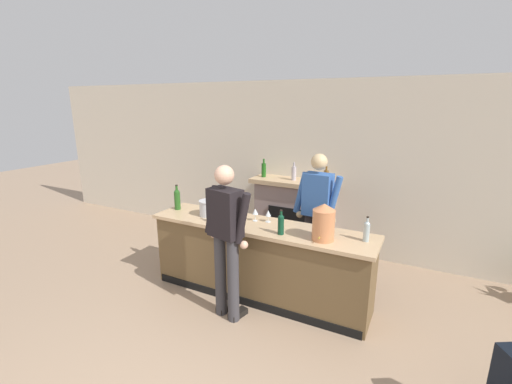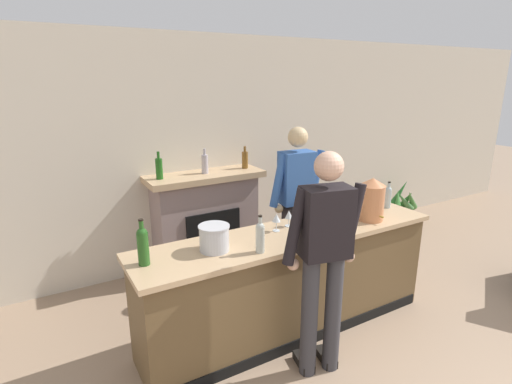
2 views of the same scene
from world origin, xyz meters
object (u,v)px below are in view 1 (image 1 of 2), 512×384
(person_bartender, at_px, (317,213))
(copper_dispenser, at_px, (324,222))
(ice_bucket_steel, at_px, (208,208))
(wine_bottle_riesling_slim, at_px, (177,198))
(wine_bottle_burgundy_dark, at_px, (367,230))
(wine_glass_by_dispenser, at_px, (268,214))
(wine_bottle_rose_blush, at_px, (281,223))
(wine_bottle_cabernet_heavy, at_px, (218,213))
(wine_glass_front_right, at_px, (255,212))
(person_customer, at_px, (226,237))
(fireplace_stone, at_px, (293,214))

(person_bartender, relative_size, copper_dispenser, 4.36)
(ice_bucket_steel, bearing_deg, wine_bottle_riesling_slim, 176.70)
(wine_bottle_burgundy_dark, xyz_separation_m, wine_glass_by_dispenser, (-1.19, 0.07, -0.02))
(wine_bottle_rose_blush, bearing_deg, copper_dispenser, 7.47)
(ice_bucket_steel, height_order, wine_bottle_cabernet_heavy, wine_bottle_cabernet_heavy)
(wine_bottle_riesling_slim, relative_size, wine_bottle_rose_blush, 1.22)
(ice_bucket_steel, bearing_deg, wine_bottle_cabernet_heavy, -35.72)
(copper_dispenser, distance_m, wine_glass_by_dispenser, 0.81)
(person_bartender, height_order, wine_bottle_riesling_slim, person_bartender)
(wine_bottle_rose_blush, distance_m, wine_glass_front_right, 0.53)
(person_bartender, height_order, wine_glass_front_right, person_bartender)
(wine_bottle_cabernet_heavy, bearing_deg, person_bartender, 41.78)
(person_customer, xyz_separation_m, ice_bucket_steel, (-0.63, 0.57, 0.08))
(wine_bottle_riesling_slim, bearing_deg, person_bartender, 19.17)
(ice_bucket_steel, xyz_separation_m, wine_bottle_riesling_slim, (-0.54, 0.03, 0.05))
(person_customer, distance_m, wine_bottle_cabernet_heavy, 0.50)
(wine_bottle_cabernet_heavy, bearing_deg, wine_glass_by_dispenser, 34.23)
(wine_bottle_burgundy_dark, distance_m, wine_glass_by_dispenser, 1.19)
(wine_glass_by_dispenser, bearing_deg, person_customer, -103.82)
(person_customer, distance_m, wine_bottle_burgundy_dark, 1.51)
(person_customer, xyz_separation_m, person_bartender, (0.63, 1.22, 0.00))
(fireplace_stone, bearing_deg, person_bartender, -52.91)
(wine_bottle_cabernet_heavy, height_order, wine_glass_front_right, wine_bottle_cabernet_heavy)
(wine_bottle_burgundy_dark, bearing_deg, wine_glass_by_dispenser, 176.55)
(fireplace_stone, xyz_separation_m, person_customer, (0.04, -2.12, 0.38))
(person_bartender, bearing_deg, ice_bucket_steel, -152.44)
(wine_bottle_burgundy_dark, relative_size, wine_glass_front_right, 1.74)
(wine_bottle_cabernet_heavy, xyz_separation_m, wine_glass_by_dispenser, (0.51, 0.35, -0.03))
(wine_bottle_cabernet_heavy, distance_m, wine_glass_by_dispenser, 0.62)
(ice_bucket_steel, distance_m, wine_bottle_riesling_slim, 0.54)
(fireplace_stone, height_order, wine_glass_by_dispenser, fireplace_stone)
(wine_bottle_rose_blush, height_order, wine_bottle_burgundy_dark, wine_bottle_rose_blush)
(person_bartender, xyz_separation_m, wine_glass_by_dispenser, (-0.46, -0.52, 0.08))
(ice_bucket_steel, xyz_separation_m, wine_bottle_rose_blush, (1.10, -0.17, 0.02))
(ice_bucket_steel, relative_size, wine_glass_front_right, 1.53)
(ice_bucket_steel, bearing_deg, wine_bottle_burgundy_dark, 1.89)
(wine_bottle_riesling_slim, distance_m, wine_bottle_rose_blush, 1.65)
(wine_bottle_rose_blush, bearing_deg, fireplace_stone, 106.73)
(fireplace_stone, distance_m, wine_bottle_burgundy_dark, 2.10)
(wine_bottle_riesling_slim, relative_size, wine_bottle_burgundy_dark, 1.26)
(person_bartender, bearing_deg, person_customer, -117.35)
(wine_bottle_rose_blush, xyz_separation_m, wine_bottle_burgundy_dark, (0.89, 0.23, -0.00))
(fireplace_stone, height_order, copper_dispenser, fireplace_stone)
(fireplace_stone, height_order, wine_bottle_riesling_slim, fireplace_stone)
(person_customer, relative_size, wine_bottle_riesling_slim, 5.09)
(fireplace_stone, relative_size, wine_bottle_burgundy_dark, 5.38)
(person_bartender, relative_size, wine_bottle_riesling_slim, 5.09)
(ice_bucket_steel, xyz_separation_m, wine_glass_by_dispenser, (0.80, 0.14, 0.00))
(person_bartender, bearing_deg, wine_bottle_burgundy_dark, -38.94)
(wine_bottle_rose_blush, bearing_deg, wine_bottle_burgundy_dark, 14.69)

